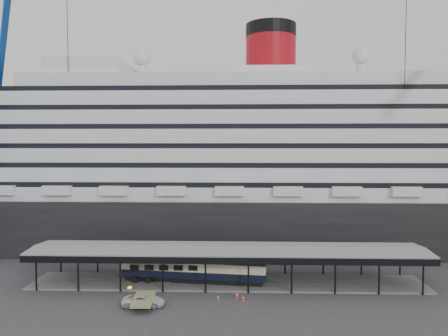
{
  "coord_description": "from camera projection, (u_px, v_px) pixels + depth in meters",
  "views": [
    {
      "loc": [
        1.49,
        -56.77,
        19.85
      ],
      "look_at": [
        -0.62,
        8.0,
        16.46
      ],
      "focal_mm": 35.0,
      "sensor_mm": 36.0,
      "label": 1
    }
  ],
  "objects": [
    {
      "name": "ground",
      "position": [
        227.0,
        295.0,
        57.75
      ],
      "size": [
        200.0,
        200.0,
        0.0
      ],
      "primitive_type": "plane",
      "color": "#343437",
      "rests_on": "ground"
    },
    {
      "name": "cruise_ship",
      "position": [
        231.0,
        153.0,
        88.73
      ],
      "size": [
        130.0,
        30.0,
        43.9
      ],
      "color": "black",
      "rests_on": "ground"
    },
    {
      "name": "platform_canopy",
      "position": [
        228.0,
        267.0,
        62.62
      ],
      "size": [
        56.0,
        9.18,
        5.3
      ],
      "color": "slate",
      "rests_on": "ground"
    },
    {
      "name": "port_truck",
      "position": [
        144.0,
        301.0,
        53.61
      ],
      "size": [
        5.39,
        2.77,
        1.46
      ],
      "primitive_type": "imported",
      "rotation": [
        0.0,
        0.0,
        1.64
      ],
      "color": "silver",
      "rests_on": "ground"
    },
    {
      "name": "pullman_carriage",
      "position": [
        194.0,
        266.0,
        62.77
      ],
      "size": [
        20.95,
        5.07,
        20.4
      ],
      "rotation": [
        0.0,
        0.0,
        -0.12
      ],
      "color": "black",
      "rests_on": "ground"
    },
    {
      "name": "traffic_cone_left",
      "position": [
        237.0,
        295.0,
        56.64
      ],
      "size": [
        0.5,
        0.5,
        0.78
      ],
      "rotation": [
        0.0,
        0.0,
        -0.3
      ],
      "color": "#EF370D",
      "rests_on": "ground"
    },
    {
      "name": "traffic_cone_mid",
      "position": [
        218.0,
        298.0,
        55.8
      ],
      "size": [
        0.41,
        0.41,
        0.7
      ],
      "rotation": [
        0.0,
        0.0,
        0.17
      ],
      "color": "red",
      "rests_on": "ground"
    },
    {
      "name": "traffic_cone_right",
      "position": [
        243.0,
        298.0,
        55.52
      ],
      "size": [
        0.36,
        0.36,
        0.71
      ],
      "rotation": [
        0.0,
        0.0,
        -0.0
      ],
      "color": "#EE3C0D",
      "rests_on": "ground"
    }
  ]
}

